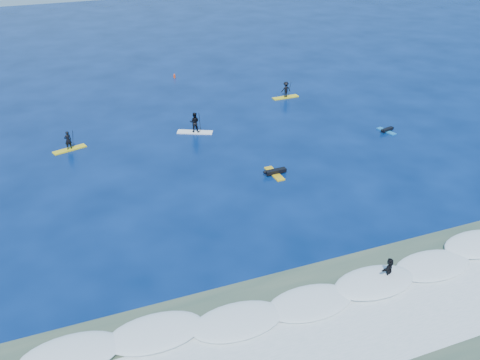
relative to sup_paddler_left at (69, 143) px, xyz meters
name	(u,v)px	position (x,y,z in m)	size (l,w,h in m)	color
ground	(277,198)	(12.67, -13.39, -0.60)	(160.00, 160.00, 0.00)	#03153F
shallow_water	(398,335)	(12.67, -27.39, -0.60)	(90.00, 13.00, 0.01)	#384C3C
breaking_wave	(354,285)	(12.67, -23.39, -0.60)	(40.00, 6.00, 0.30)	white
whitewater	(386,321)	(12.67, -26.39, -0.60)	(34.00, 5.00, 0.02)	silver
sup_paddler_left	(69,143)	(0.00, 0.00, 0.00)	(2.83, 1.42, 1.93)	yellow
sup_paddler_center	(195,124)	(10.73, -0.42, 0.22)	(3.15, 2.07, 2.19)	white
sup_paddler_right	(286,91)	(22.09, 4.69, 0.16)	(2.81, 0.77, 1.96)	yellow
prone_paddler_near	(275,172)	(14.03, -10.10, -0.43)	(1.89, 2.39, 0.50)	gold
prone_paddler_far	(387,130)	(26.66, -6.48, -0.47)	(1.50, 1.96, 0.40)	#176CB0
wave_surfer	(389,269)	(14.60, -23.74, 0.17)	(1.88, 1.29, 1.34)	silver
marker_buoy	(174,76)	(13.13, 15.13, -0.35)	(0.24, 0.24, 0.57)	red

